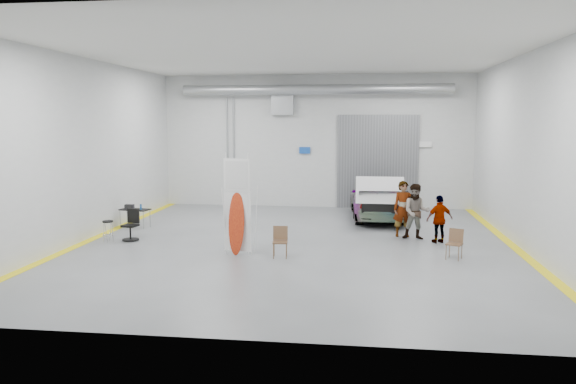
# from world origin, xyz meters

# --- Properties ---
(ground) EXTENTS (16.00, 16.00, 0.00)m
(ground) POSITION_xyz_m (0.00, 0.00, 0.00)
(ground) COLOR slate
(ground) RESTS_ON ground
(room_shell) EXTENTS (14.02, 16.18, 6.01)m
(room_shell) POSITION_xyz_m (0.24, 2.22, 4.08)
(room_shell) COLOR #B7BABC
(room_shell) RESTS_ON ground
(sedan_car) EXTENTS (2.35, 5.23, 1.49)m
(sedan_car) POSITION_xyz_m (2.75, 5.24, 0.74)
(sedan_car) COLOR silver
(sedan_car) RESTS_ON ground
(person_a) EXTENTS (0.73, 0.51, 1.91)m
(person_a) POSITION_xyz_m (3.50, 1.68, 0.96)
(person_a) COLOR #957551
(person_a) RESTS_ON ground
(person_b) EXTENTS (0.94, 0.74, 1.87)m
(person_b) POSITION_xyz_m (3.89, 1.27, 0.93)
(person_b) COLOR #486684
(person_b) RESTS_ON ground
(person_c) EXTENTS (0.98, 0.67, 1.56)m
(person_c) POSITION_xyz_m (4.59, 0.80, 0.78)
(person_c) COLOR brown
(person_c) RESTS_ON ground
(surfboard_display) EXTENTS (0.84, 0.35, 3.02)m
(surfboard_display) POSITION_xyz_m (-1.51, -1.62, 1.22)
(surfboard_display) COLOR white
(surfboard_display) RESTS_ON ground
(folding_chair_near) EXTENTS (0.46, 0.48, 0.89)m
(folding_chair_near) POSITION_xyz_m (-0.25, -1.80, 0.28)
(folding_chair_near) COLOR brown
(folding_chair_near) RESTS_ON ground
(folding_chair_far) EXTENTS (0.53, 0.57, 0.86)m
(folding_chair_far) POSITION_xyz_m (4.71, -1.35, 0.27)
(folding_chair_far) COLOR brown
(folding_chair_far) RESTS_ON ground
(shop_stool) EXTENTS (0.36, 0.36, 0.71)m
(shop_stool) POSITION_xyz_m (-6.13, -0.43, 0.35)
(shop_stool) COLOR black
(shop_stool) RESTS_ON ground
(work_table) EXTENTS (1.16, 0.73, 0.88)m
(work_table) POSITION_xyz_m (-6.32, 2.14, 0.68)
(work_table) COLOR gray
(work_table) RESTS_ON ground
(office_chair) EXTENTS (0.54, 0.55, 1.02)m
(office_chair) POSITION_xyz_m (-5.48, -0.09, 0.45)
(office_chair) COLOR black
(office_chair) RESTS_ON ground
(trunk_lid) EXTENTS (1.73, 1.05, 0.04)m
(trunk_lid) POSITION_xyz_m (2.75, 2.92, 1.51)
(trunk_lid) COLOR silver
(trunk_lid) RESTS_ON sedan_car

